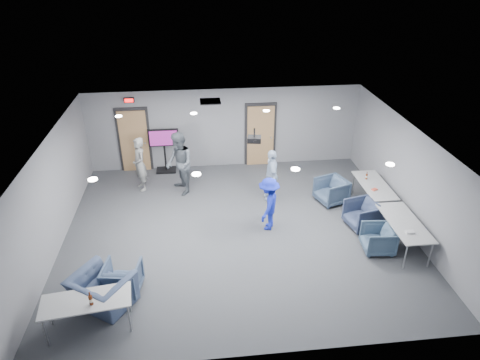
{
  "coord_description": "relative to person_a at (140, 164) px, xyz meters",
  "views": [
    {
      "loc": [
        -0.97,
        -9.35,
        6.59
      ],
      "look_at": [
        0.14,
        0.61,
        1.2
      ],
      "focal_mm": 32.0,
      "sensor_mm": 36.0,
      "label": 1
    }
  ],
  "objects": [
    {
      "name": "exit_sign",
      "position": [
        -0.28,
        1.33,
        1.6
      ],
      "size": [
        0.32,
        0.08,
        0.16
      ],
      "color": "black",
      "rests_on": "wall_back"
    },
    {
      "name": "wall_front",
      "position": [
        2.72,
        -6.6,
        0.5
      ],
      "size": [
        9.0,
        0.02,
        2.7
      ],
      "primitive_type": "cube",
      "color": "slate",
      "rests_on": "floor"
    },
    {
      "name": "person_d",
      "position": [
        3.55,
        -2.55,
        -0.11
      ],
      "size": [
        0.89,
        1.1,
        1.48
      ],
      "primitive_type": "imported",
      "rotation": [
        0.0,
        0.0,
        -1.99
      ],
      "color": "#1927A8",
      "rests_on": "floor"
    },
    {
      "name": "table_right_b",
      "position": [
        6.72,
        -3.72,
        -0.16
      ],
      "size": [
        0.77,
        1.85,
        0.73
      ],
      "rotation": [
        0.0,
        0.0,
        1.57
      ],
      "color": "#A2A5A7",
      "rests_on": "floor"
    },
    {
      "name": "bottle_right",
      "position": [
        6.6,
        -1.47,
        -0.03
      ],
      "size": [
        0.06,
        0.06,
        0.23
      ],
      "color": "#58250F",
      "rests_on": "table_right_a"
    },
    {
      "name": "floor",
      "position": [
        2.72,
        -2.6,
        -0.85
      ],
      "size": [
        9.0,
        9.0,
        0.0
      ],
      "primitive_type": "plane",
      "color": "#3B3F43",
      "rests_on": "ground"
    },
    {
      "name": "wall_back",
      "position": [
        2.72,
        1.4,
        0.5
      ],
      "size": [
        9.0,
        0.02,
        2.7
      ],
      "primitive_type": "cube",
      "color": "slate",
      "rests_on": "floor"
    },
    {
      "name": "chair_right_b",
      "position": [
        6.07,
        -2.76,
        -0.48
      ],
      "size": [
        0.97,
        0.95,
        0.74
      ],
      "primitive_type": "imported",
      "rotation": [
        0.0,
        0.0,
        -1.35
      ],
      "color": "#333D58",
      "rests_on": "floor"
    },
    {
      "name": "chair_right_a",
      "position": [
        5.62,
        -1.42,
        -0.48
      ],
      "size": [
        1.03,
        1.01,
        0.74
      ],
      "primitive_type": "imported",
      "rotation": [
        0.0,
        0.0,
        -1.24
      ],
      "color": "#384961",
      "rests_on": "floor"
    },
    {
      "name": "chair_front_a",
      "position": [
        0.01,
        -4.6,
        -0.49
      ],
      "size": [
        0.87,
        0.89,
        0.71
      ],
      "primitive_type": "imported",
      "rotation": [
        0.0,
        0.0,
        2.98
      ],
      "color": "#3B4C67",
      "rests_on": "floor"
    },
    {
      "name": "wall_left",
      "position": [
        -1.78,
        -2.6,
        0.5
      ],
      "size": [
        0.02,
        8.0,
        2.7
      ],
      "primitive_type": "cube",
      "color": "slate",
      "rests_on": "floor"
    },
    {
      "name": "downlights",
      "position": [
        2.72,
        -2.6,
        1.84
      ],
      "size": [
        6.18,
        3.78,
        0.02
      ],
      "color": "white",
      "rests_on": "ceiling"
    },
    {
      "name": "person_a",
      "position": [
        0.0,
        0.0,
        0.0
      ],
      "size": [
        0.62,
        0.73,
        1.69
      ],
      "primitive_type": "imported",
      "rotation": [
        0.0,
        0.0,
        -1.17
      ],
      "color": "gray",
      "rests_on": "floor"
    },
    {
      "name": "table_right_a",
      "position": [
        6.72,
        -1.82,
        -0.16
      ],
      "size": [
        0.74,
        1.77,
        0.73
      ],
      "rotation": [
        0.0,
        0.0,
        1.57
      ],
      "color": "#A2A5A7",
      "rests_on": "floor"
    },
    {
      "name": "chair_front_b",
      "position": [
        -0.35,
        -4.98,
        -0.47
      ],
      "size": [
        1.53,
        1.48,
        0.75
      ],
      "primitive_type": "imported",
      "rotation": [
        0.0,
        0.0,
        2.56
      ],
      "color": "#3B4967",
      "rests_on": "floor"
    },
    {
      "name": "wrapper",
      "position": [
        6.64,
        -4.17,
        -0.1
      ],
      "size": [
        0.2,
        0.14,
        0.04
      ],
      "primitive_type": "cube",
      "rotation": [
        0.0,
        0.0,
        -0.03
      ],
      "color": "silver",
      "rests_on": "table_right_b"
    },
    {
      "name": "ceiling",
      "position": [
        2.72,
        -2.6,
        1.85
      ],
      "size": [
        9.0,
        9.0,
        0.0
      ],
      "primitive_type": "plane",
      "rotation": [
        3.14,
        0.0,
        0.0
      ],
      "color": "silver",
      "rests_on": "wall_back"
    },
    {
      "name": "person_b",
      "position": [
        1.21,
        -0.36,
        0.12
      ],
      "size": [
        1.0,
        1.13,
        1.94
      ],
      "primitive_type": "imported",
      "rotation": [
        0.0,
        0.0,
        -1.24
      ],
      "color": "#515962",
      "rests_on": "floor"
    },
    {
      "name": "projector",
      "position": [
        3.2,
        -2.1,
        1.56
      ],
      "size": [
        0.38,
        0.36,
        0.36
      ],
      "rotation": [
        0.0,
        0.0,
        -0.18
      ],
      "color": "black",
      "rests_on": "ceiling"
    },
    {
      "name": "snack_box",
      "position": [
        6.59,
        -2.11,
        -0.1
      ],
      "size": [
        0.18,
        0.16,
        0.03
      ],
      "primitive_type": "cube",
      "rotation": [
        0.0,
        0.0,
        0.42
      ],
      "color": "#DA4D36",
      "rests_on": "table_right_a"
    },
    {
      "name": "table_front_left",
      "position": [
        -0.5,
        -5.6,
        -0.17
      ],
      "size": [
        1.75,
        0.91,
        0.73
      ],
      "rotation": [
        0.0,
        0.0,
        0.13
      ],
      "color": "#A2A5A7",
      "rests_on": "floor"
    },
    {
      "name": "wall_right",
      "position": [
        7.22,
        -2.6,
        0.5
      ],
      "size": [
        0.02,
        8.0,
        2.7
      ],
      "primitive_type": "cube",
      "color": "slate",
      "rests_on": "floor"
    },
    {
      "name": "person_c",
      "position": [
        3.89,
        -1.03,
        -0.05
      ],
      "size": [
        0.44,
        0.95,
        1.59
      ],
      "primitive_type": "imported",
      "rotation": [
        0.0,
        0.0,
        -1.63
      ],
      "color": "#ADC3DF",
      "rests_on": "floor"
    },
    {
      "name": "hvac_diffuser",
      "position": [
        2.22,
        0.2,
        1.84
      ],
      "size": [
        0.6,
        0.6,
        0.03
      ],
      "primitive_type": "cube",
      "color": "black",
      "rests_on": "ceiling"
    },
    {
      "name": "tv_stand",
      "position": [
        0.69,
        1.15,
        0.0
      ],
      "size": [
        0.98,
        0.47,
        1.5
      ],
      "color": "black",
      "rests_on": "floor"
    },
    {
      "name": "chair_right_c",
      "position": [
        6.07,
        -3.82,
        -0.51
      ],
      "size": [
        0.81,
        0.79,
        0.68
      ],
      "primitive_type": "imported",
      "rotation": [
        0.0,
        0.0,
        -1.66
      ],
      "color": "#3C5168",
      "rests_on": "floor"
    },
    {
      "name": "bottle_front",
      "position": [
        -0.36,
        -5.72,
        -0.01
      ],
      "size": [
        0.08,
        0.08,
        0.3
      ],
      "color": "#58250F",
      "rests_on": "table_front_left"
    },
    {
      "name": "door_left",
      "position": [
        -0.28,
        1.35,
        0.22
      ],
      "size": [
        1.06,
        0.17,
        2.24
      ],
      "color": "black",
      "rests_on": "wall_back"
    },
    {
      "name": "door_right",
      "position": [
        3.92,
        1.35,
        0.22
      ],
      "size": [
        1.06,
        0.17,
        2.24
      ],
      "color": "black",
      "rests_on": "wall_back"
    }
  ]
}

